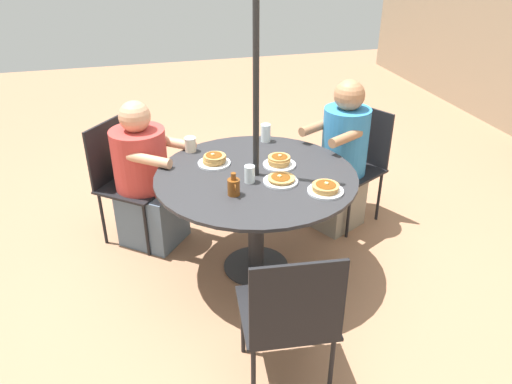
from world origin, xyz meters
TOP-DOWN VIEW (x-y plane):
  - ground_plane at (0.00, 0.00)m, footprint 12.00×12.00m
  - patio_table at (0.00, 0.00)m, footprint 1.31×1.31m
  - umbrella_pole at (0.00, 0.00)m, footprint 0.04×0.04m
  - patio_chair_north at (1.06, -0.11)m, footprint 0.50×0.50m
  - patio_chair_east at (-0.50, 0.95)m, footprint 0.62×0.62m
  - diner_east at (-0.41, 0.79)m, footprint 0.52×0.57m
  - patio_chair_south at (-0.67, -0.83)m, footprint 0.65×0.65m
  - diner_south at (-0.55, -0.69)m, footprint 0.61×0.63m
  - pancake_plate_a at (0.14, 0.12)m, footprint 0.22×0.22m
  - pancake_plate_b at (-0.22, -0.23)m, footprint 0.22×0.22m
  - pancake_plate_c at (0.33, 0.34)m, footprint 0.22×0.22m
  - pancake_plate_d at (-0.09, 0.18)m, footprint 0.22×0.22m
  - syrup_bottle at (0.23, -0.20)m, footprint 0.10×0.08m
  - coffee_cup at (-0.47, -0.35)m, footprint 0.08×0.08m
  - drinking_glass_a at (0.09, -0.06)m, footprint 0.07×0.07m
  - drinking_glass_b at (-0.51, 0.21)m, footprint 0.07×0.07m

SIDE VIEW (x-z plane):
  - ground_plane at x=0.00m, z-range 0.00..0.00m
  - diner_south at x=-0.55m, z-range -0.06..1.04m
  - patio_chair_north at x=1.06m, z-range 0.06..0.97m
  - patio_chair_east at x=-0.50m, z-range 0.06..0.97m
  - patio_chair_south at x=-0.67m, z-range 0.06..0.97m
  - diner_east at x=-0.41m, z-range -0.05..1.13m
  - patio_table at x=0.00m, z-range 0.25..0.98m
  - pancake_plate_a at x=0.14m, z-range 0.73..0.78m
  - pancake_plate_c at x=0.33m, z-range 0.73..0.79m
  - pancake_plate_d at x=-0.09m, z-range 0.73..0.80m
  - pancake_plate_b at x=-0.22m, z-range 0.73..0.81m
  - coffee_cup at x=-0.47m, z-range 0.74..0.84m
  - drinking_glass_a at x=0.09m, z-range 0.74..0.85m
  - syrup_bottle at x=0.23m, z-range 0.72..0.86m
  - drinking_glass_b at x=-0.51m, z-range 0.74..0.87m
  - umbrella_pole at x=0.00m, z-range 0.00..2.33m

